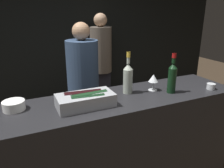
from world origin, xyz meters
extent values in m
cube|color=black|center=(0.00, 2.50, 1.40)|extent=(6.40, 0.06, 2.80)
cube|color=black|center=(0.00, 0.28, 0.54)|extent=(2.25, 0.56, 1.08)
cube|color=#9EA0A5|center=(-0.25, 0.23, 1.13)|extent=(0.42, 0.21, 0.10)
cylinder|color=black|center=(-0.24, 0.19, 1.15)|extent=(0.25, 0.09, 0.06)
cylinder|color=#143319|center=(-0.22, 0.23, 1.15)|extent=(0.28, 0.08, 0.07)
cylinder|color=black|center=(-0.26, 0.28, 1.15)|extent=(0.29, 0.11, 0.08)
cylinder|color=white|center=(-0.74, 0.39, 1.11)|extent=(0.16, 0.16, 0.07)
cylinder|color=gray|center=(-0.74, 0.39, 1.14)|extent=(0.13, 0.13, 0.01)
cylinder|color=silver|center=(0.41, 0.32, 1.08)|extent=(0.08, 0.08, 0.00)
cylinder|color=silver|center=(0.41, 0.32, 1.12)|extent=(0.01, 0.01, 0.08)
cone|color=silver|center=(0.41, 0.32, 1.19)|extent=(0.09, 0.09, 0.07)
cylinder|color=silver|center=(0.91, 0.12, 1.10)|extent=(0.08, 0.08, 0.05)
sphere|color=#F4C66B|center=(0.91, 0.12, 1.11)|extent=(0.03, 0.03, 0.03)
cylinder|color=#9EA899|center=(0.17, 0.35, 1.18)|extent=(0.08, 0.08, 0.21)
cone|color=#9EA899|center=(0.17, 0.35, 1.31)|extent=(0.08, 0.08, 0.05)
cylinder|color=#9EA899|center=(0.17, 0.35, 1.39)|extent=(0.03, 0.03, 0.10)
cylinder|color=gold|center=(0.17, 0.35, 1.42)|extent=(0.03, 0.03, 0.05)
cylinder|color=black|center=(0.52, 0.20, 1.19)|extent=(0.07, 0.07, 0.22)
cone|color=black|center=(0.52, 0.20, 1.32)|extent=(0.07, 0.07, 0.04)
cylinder|color=black|center=(0.52, 0.20, 1.38)|extent=(0.03, 0.03, 0.09)
cylinder|color=maroon|center=(0.52, 0.20, 1.41)|extent=(0.04, 0.04, 0.04)
cube|color=black|center=(0.06, 1.30, 0.37)|extent=(0.29, 0.22, 0.74)
cylinder|color=#334766|center=(0.06, 1.30, 1.08)|extent=(0.39, 0.39, 0.69)
sphere|color=tan|center=(0.06, 1.30, 1.53)|extent=(0.21, 0.21, 0.21)
cube|color=black|center=(0.61, 2.07, 0.39)|extent=(0.26, 0.19, 0.79)
cylinder|color=#60564C|center=(0.61, 2.07, 1.15)|extent=(0.35, 0.35, 0.72)
sphere|color=tan|center=(0.61, 2.07, 1.62)|extent=(0.21, 0.21, 0.21)
camera|label=1|loc=(-0.69, -1.21, 1.77)|focal=35.00mm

